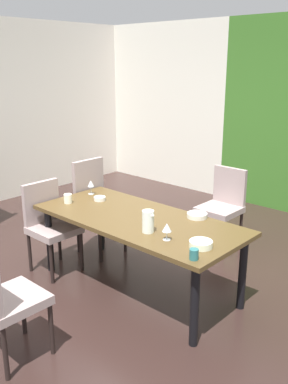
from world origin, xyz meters
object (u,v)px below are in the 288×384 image
Objects in this scene: serving_bowl_near_shelf at (197,215)px; cup_south at (68,199)px; chair_left_near at (49,222)px; cup_center at (194,254)px; chair_head_far at (223,203)px; chair_head_near at (0,293)px; chair_left_far at (96,203)px; pitcher_corner at (148,221)px; serving_bowl_rear at (100,199)px; wine_glass_front at (167,228)px; serving_bowl_east at (201,244)px; dining_table at (138,225)px; wine_glass_right at (91,184)px.

serving_bowl_near_shelf is 2.00× the size of cup_south.
chair_left_near is 11.44× the size of cup_center.
chair_head_near reaches higher than chair_head_far.
chair_left_far is at bearing 106.57° from cup_south.
pitcher_corner is (0.27, -1.62, 0.30)m from chair_head_far.
chair_head_far is at bearing 62.67° from serving_bowl_rear.
cup_center is (0.38, -0.14, -0.06)m from wine_glass_front.
cup_south is at bearing 178.07° from wine_glass_front.
chair_head_near is 1.53m from serving_bowl_east.
dining_table is 11.14× the size of serving_bowl_east.
chair_left_far is 12.95× the size of cup_center.
pitcher_corner is at bearing -32.57° from dining_table.
chair_left_far is at bearing 122.63° from wine_glass_right.
cup_south reaches higher than dining_table.
wine_glass_front reaches higher than cup_south.
chair_head_far is 1.00× the size of chair_left_near.
wine_glass_right is at bearing 118.81° from chair_head_near.
cup_south is (-0.85, -1.60, 0.25)m from chair_head_far.
serving_bowl_rear is (-1.46, 0.25, -0.01)m from serving_bowl_east.
pitcher_corner is at bearing -1.22° from cup_south.
chair_head_far reaches higher than wine_glass_front.
wine_glass_right is 1.08× the size of wine_glass_front.
chair_head_near is at bearing -113.17° from wine_glass_front.
wine_glass_right is (-0.88, 0.19, 0.19)m from dining_table.
wine_glass_front is 1.17× the size of serving_bowl_rear.
serving_bowl_rear is at bearing 55.77° from chair_left_far.
chair_left_near is 7.63× the size of serving_bowl_rear.
pitcher_corner is (0.95, -0.30, 0.08)m from serving_bowl_rear.
chair_left_far is at bearing 157.75° from pitcher_corner.
wine_glass_right is at bearing 161.91° from pitcher_corner.
dining_table is 2.20× the size of chair_head_far.
serving_bowl_rear is (0.24, -0.09, -0.09)m from wine_glass_right.
wine_glass_front is at bearing 94.01° from chair_left_near.
serving_bowl_east is at bearing 13.90° from wine_glass_front.
wine_glass_front is 0.22m from pitcher_corner.
chair_left_near reaches higher than serving_bowl_near_shelf.
chair_left_near is at bearing 131.07° from chair_head_near.
pitcher_corner reaches higher than serving_bowl_near_shelf.
chair_head_near reaches higher than wine_glass_front.
chair_left_near is at bearing -152.90° from serving_bowl_near_shelf.
chair_left_far is 1.85m from serving_bowl_east.
cup_south is (-0.17, -0.28, 0.03)m from serving_bowl_rear.
serving_bowl_east reaches higher than dining_table.
wine_glass_right reaches higher than serving_bowl_rear.
wine_glass_right is 1.73m from serving_bowl_east.
chair_head_near is (0.97, -1.11, 0.03)m from chair_left_near.
serving_bowl_east is at bearing -9.81° from serving_bowl_rear.
serving_bowl_east is (1.77, 0.18, 0.22)m from chair_left_near.
chair_left_far is at bearing 159.91° from cup_center.
chair_head_far is 2.01m from chair_left_near.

